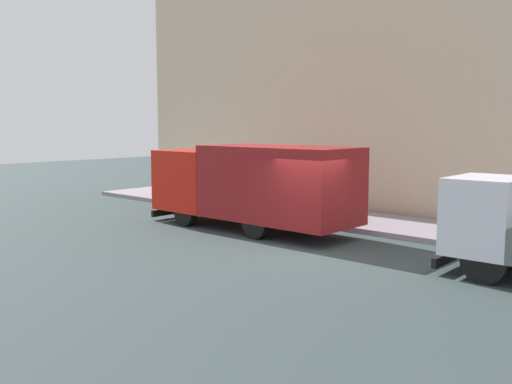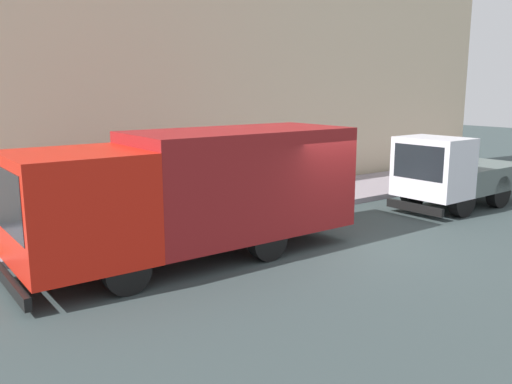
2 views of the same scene
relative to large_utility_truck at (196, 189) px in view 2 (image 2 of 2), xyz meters
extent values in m
plane|color=#344041|center=(-1.26, -3.27, -1.56)|extent=(80.00, 80.00, 0.00)
cube|color=gray|center=(3.39, -3.27, -1.47)|extent=(3.31, 30.00, 0.17)
cube|color=beige|center=(5.54, -3.27, 3.61)|extent=(0.50, 30.00, 10.34)
cube|color=red|center=(-0.01, 2.60, -0.06)|extent=(2.42, 2.40, 2.11)
cube|color=black|center=(-0.01, 3.78, 0.20)|extent=(2.03, 0.07, 1.18)
cube|color=maroon|center=(0.00, -1.14, 0.06)|extent=(2.43, 5.09, 2.35)
cube|color=black|center=(-0.01, 3.86, -1.31)|extent=(2.32, 0.13, 0.24)
cylinder|color=black|center=(-1.06, 2.12, -1.11)|extent=(0.30, 0.90, 0.89)
cylinder|color=black|center=(1.05, 2.12, -1.11)|extent=(0.30, 0.90, 0.89)
cylinder|color=black|center=(-1.05, -1.15, -1.11)|extent=(0.30, 0.90, 0.89)
cylinder|color=black|center=(1.06, -1.14, -1.11)|extent=(0.30, 0.90, 0.89)
cube|color=white|center=(-0.43, -7.83, -0.16)|extent=(2.01, 1.55, 1.77)
cube|color=black|center=(-0.45, -7.10, 0.05)|extent=(1.66, 0.10, 0.99)
cube|color=#55615F|center=(-0.38, -10.18, -0.67)|extent=(2.06, 3.25, 0.77)
cube|color=black|center=(-0.45, -7.02, -1.28)|extent=(1.90, 0.17, 0.24)
cylinder|color=black|center=(-1.27, -8.15, -1.05)|extent=(0.32, 1.02, 1.01)
cylinder|color=black|center=(0.41, -8.11, -1.05)|extent=(0.32, 1.02, 1.01)
cylinder|color=black|center=(-1.21, -10.20, -1.05)|extent=(0.32, 1.02, 1.01)
cylinder|color=black|center=(0.46, -10.16, -1.05)|extent=(0.32, 1.02, 1.01)
cylinder|color=#502F47|center=(3.81, 1.87, -0.95)|extent=(0.28, 0.28, 0.87)
cylinder|color=#282A29|center=(3.81, 1.87, -0.20)|extent=(0.38, 0.38, 0.64)
sphere|color=brown|center=(3.81, 1.87, 0.24)|extent=(0.23, 0.23, 0.23)
camera|label=1|loc=(-13.68, -12.70, 1.95)|focal=40.00mm
camera|label=2|loc=(-9.92, 5.74, 2.17)|focal=37.59mm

